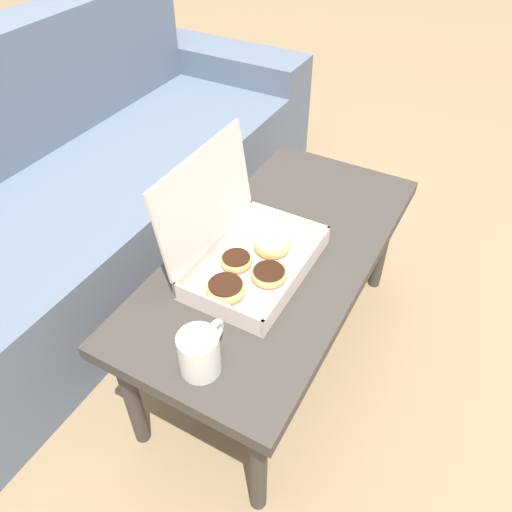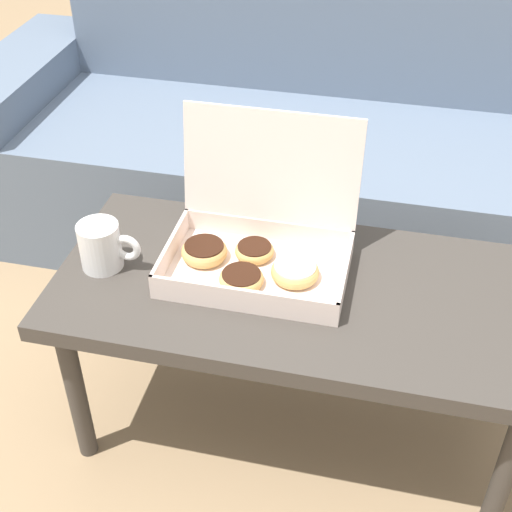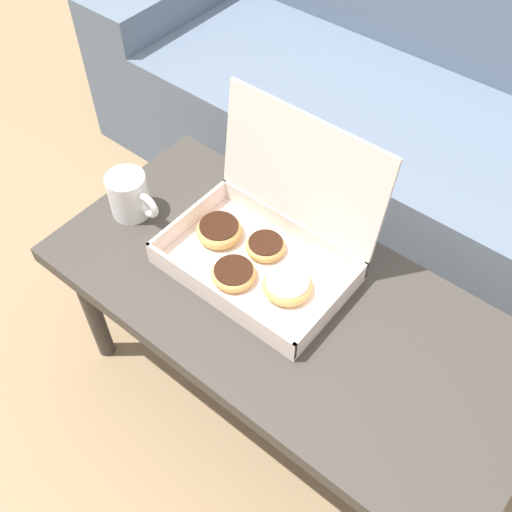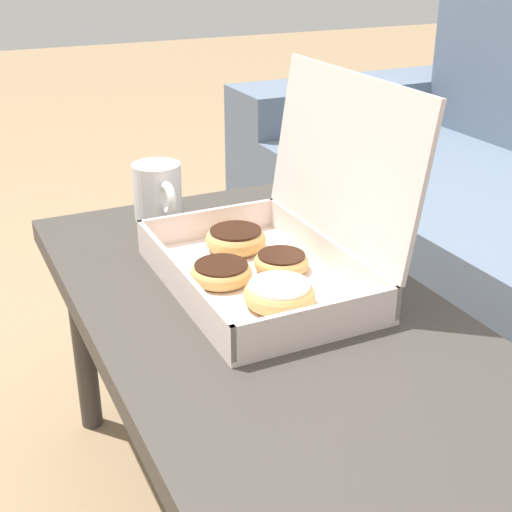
% 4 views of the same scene
% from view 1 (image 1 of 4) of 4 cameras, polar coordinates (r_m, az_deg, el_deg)
% --- Properties ---
extents(ground_plane, '(12.00, 12.00, 0.00)m').
position_cam_1_polar(ground_plane, '(1.78, -0.38, -9.53)').
color(ground_plane, '#937756').
extents(couch, '(2.42, 0.79, 0.86)m').
position_cam_1_polar(couch, '(1.98, -21.07, 5.27)').
color(couch, slate).
rests_on(couch, ground_plane).
extents(coffee_table, '(1.06, 0.51, 0.46)m').
position_cam_1_polar(coffee_table, '(1.45, 2.51, -0.81)').
color(coffee_table, '#3D3833').
rests_on(coffee_table, ground_plane).
extents(pastry_box, '(0.40, 0.30, 0.32)m').
position_cam_1_polar(pastry_box, '(1.32, -1.42, 0.49)').
color(pastry_box, silver).
rests_on(pastry_box, coffee_table).
extents(coffee_mug, '(0.14, 0.09, 0.11)m').
position_cam_1_polar(coffee_mug, '(1.11, -6.38, -10.84)').
color(coffee_mug, white).
rests_on(coffee_mug, coffee_table).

